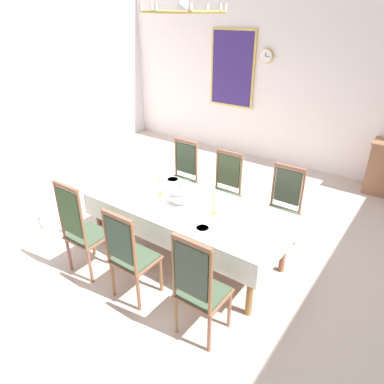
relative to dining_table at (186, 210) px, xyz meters
The scene contains 22 objects.
ground 0.74m from the dining_table, 90.00° to the left, with size 8.14×6.82×0.04m, color beige.
back_wall 3.86m from the dining_table, 90.00° to the left, with size 8.14×0.08×3.51m, color silver.
left_wall 4.26m from the dining_table, behind, with size 0.08×6.82×3.51m, color white.
dining_table is the anchor object (origin of this frame).
tablecloth 0.01m from the dining_table, 90.00° to the left, with size 2.46×1.07×0.30m.
chair_south_a 1.22m from the dining_table, 129.63° to the right, with size 0.44×0.42×1.21m.
chair_north_a 1.22m from the dining_table, 129.81° to the left, with size 0.44×0.42×1.11m.
chair_south_b 0.94m from the dining_table, 91.59° to the right, with size 0.44×0.42×1.11m.
chair_north_b 0.94m from the dining_table, 91.59° to the left, with size 0.44×0.42×1.09m.
chair_south_c 1.27m from the dining_table, 47.76° to the right, with size 0.44×0.42×1.17m.
chair_north_c 1.27m from the dining_table, 47.63° to the left, with size 0.44×0.42×1.10m.
soup_tureen 0.21m from the dining_table, behind, with size 0.30×0.30×0.24m.
candlestick_west 0.45m from the dining_table, behind, with size 0.07×0.07×0.34m.
candlestick_east 0.45m from the dining_table, ahead, with size 0.07×0.07×0.37m.
bowl_near_left 0.43m from the dining_table, 81.21° to the left, with size 0.18×0.18×0.04m.
bowl_near_right 0.62m from the dining_table, 36.33° to the right, with size 0.16×0.16×0.04m.
bowl_far_left 0.66m from the dining_table, 142.04° to the left, with size 0.18×0.18×0.04m.
spoon_primary 0.48m from the dining_table, 67.33° to the left, with size 0.03×0.18×0.01m.
spoon_secondary 0.69m from the dining_table, 29.28° to the right, with size 0.05×0.18×0.01m.
mounted_clock 3.96m from the dining_table, 102.40° to the left, with size 0.27×0.06×0.27m.
framed_painting 4.09m from the dining_table, 112.67° to the left, with size 0.99×0.05×1.51m.
chandelier 2.15m from the dining_table, 91.13° to the right, with size 0.83×0.83×0.66m.
Camera 1 is at (2.26, -3.26, 2.85)m, focal length 33.58 mm.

